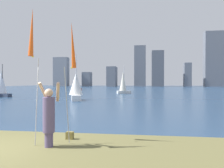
% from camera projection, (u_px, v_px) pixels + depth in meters
% --- Properties ---
extents(ground, '(120.00, 138.00, 0.12)m').
position_uv_depth(ground, '(127.00, 90.00, 57.40)').
color(ground, brown).
extents(person, '(0.74, 0.54, 2.01)m').
position_uv_depth(person, '(49.00, 115.00, 7.23)').
color(person, '#594C72').
rests_on(person, ground).
extents(kite_flag_left, '(0.16, 0.61, 4.30)m').
position_uv_depth(kite_flag_left, '(32.00, 35.00, 7.19)').
color(kite_flag_left, '#B2B2B7').
rests_on(kite_flag_left, ground).
extents(kite_flag_right, '(0.16, 1.06, 4.01)m').
position_uv_depth(kite_flag_right, '(73.00, 47.00, 7.92)').
color(kite_flag_right, '#B2B2B7').
rests_on(kite_flag_right, ground).
extents(bag, '(0.25, 0.17, 0.26)m').
position_uv_depth(bag, '(70.00, 135.00, 8.22)').
color(bag, olive).
rests_on(bag, ground).
extents(sailboat_1, '(2.06, 2.20, 3.48)m').
position_uv_depth(sailboat_1, '(77.00, 86.00, 53.86)').
color(sailboat_1, maroon).
rests_on(sailboat_1, ground).
extents(sailboat_2, '(2.51, 1.73, 4.91)m').
position_uv_depth(sailboat_2, '(123.00, 83.00, 40.29)').
color(sailboat_2, silver).
rests_on(sailboat_2, ground).
extents(sailboat_4, '(2.83, 1.71, 4.40)m').
position_uv_depth(sailboat_4, '(1.00, 84.00, 31.47)').
color(sailboat_4, '#333D51').
rests_on(sailboat_4, ground).
extents(sailboat_7, '(1.97, 3.13, 5.00)m').
position_uv_depth(sailboat_7, '(76.00, 87.00, 25.79)').
color(sailboat_7, white).
rests_on(sailboat_7, ground).
extents(skyline_tower_0, '(6.41, 3.88, 13.03)m').
position_uv_depth(skyline_tower_0, '(61.00, 72.00, 105.68)').
color(skyline_tower_0, gray).
rests_on(skyline_tower_0, ground).
extents(skyline_tower_1, '(3.81, 4.59, 6.44)m').
position_uv_depth(skyline_tower_1, '(87.00, 79.00, 106.97)').
color(skyline_tower_1, slate).
rests_on(skyline_tower_1, ground).
extents(skyline_tower_2, '(3.93, 7.43, 8.61)m').
position_uv_depth(skyline_tower_2, '(112.00, 77.00, 102.67)').
color(skyline_tower_2, slate).
rests_on(skyline_tower_2, ground).
extents(skyline_tower_3, '(5.03, 4.14, 18.02)m').
position_uv_depth(skyline_tower_3, '(140.00, 66.00, 103.96)').
color(skyline_tower_3, slate).
rests_on(skyline_tower_3, ground).
extents(skyline_tower_4, '(5.11, 4.91, 15.54)m').
position_uv_depth(skyline_tower_4, '(158.00, 69.00, 101.90)').
color(skyline_tower_4, '#565B66').
rests_on(skyline_tower_4, ground).
extents(skyline_tower_5, '(3.01, 3.75, 10.23)m').
position_uv_depth(skyline_tower_5, '(187.00, 75.00, 101.10)').
color(skyline_tower_5, slate).
rests_on(skyline_tower_5, ground).
extents(skyline_tower_6, '(7.95, 4.61, 23.72)m').
position_uv_depth(skyline_tower_6, '(214.00, 59.00, 101.01)').
color(skyline_tower_6, slate).
rests_on(skyline_tower_6, ground).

